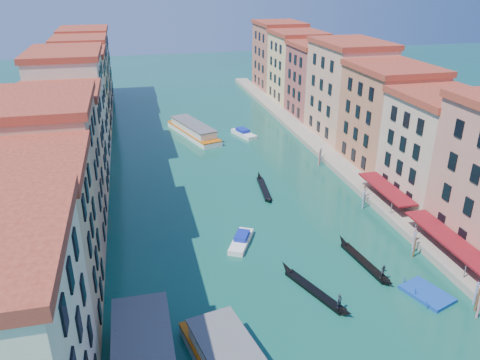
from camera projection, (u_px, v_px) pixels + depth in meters
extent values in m
cube|color=tan|center=(30.00, 249.00, 46.02)|extent=(12.00, 15.00, 17.00)
cube|color=maroon|center=(12.00, 165.00, 42.38)|extent=(12.80, 15.40, 1.00)
cube|color=tan|center=(50.00, 177.00, 59.86)|extent=(12.00, 17.00, 19.00)
cube|color=maroon|center=(36.00, 101.00, 55.82)|extent=(12.80, 17.40, 1.00)
cube|color=tan|center=(64.00, 147.00, 74.16)|extent=(12.00, 14.00, 16.50)
cube|color=maroon|center=(55.00, 92.00, 70.63)|extent=(12.80, 14.40, 1.00)
cube|color=beige|center=(72.00, 110.00, 87.70)|extent=(12.00, 18.00, 20.00)
cube|color=maroon|center=(63.00, 53.00, 83.46)|extent=(12.80, 18.40, 1.00)
cube|color=tan|center=(79.00, 95.00, 103.34)|extent=(12.00, 16.00, 17.50)
cube|color=maroon|center=(73.00, 53.00, 99.61)|extent=(12.80, 16.40, 1.00)
cube|color=tan|center=(84.00, 79.00, 116.94)|extent=(12.00, 15.00, 18.50)
cube|color=maroon|center=(78.00, 39.00, 113.00)|extent=(12.80, 15.40, 1.00)
cube|color=tan|center=(88.00, 67.00, 131.08)|extent=(12.00, 17.00, 19.00)
cube|color=maroon|center=(83.00, 30.00, 127.04)|extent=(12.80, 17.40, 1.00)
cube|color=#CAA68A|center=(437.00, 152.00, 71.72)|extent=(12.00, 14.00, 16.50)
cube|color=maroon|center=(447.00, 96.00, 68.18)|extent=(12.80, 14.40, 1.00)
cube|color=#B86D4B|center=(387.00, 121.00, 84.77)|extent=(12.00, 16.00, 18.00)
cube|color=maroon|center=(394.00, 68.00, 80.93)|extent=(12.80, 16.40, 1.00)
cube|color=tan|center=(347.00, 94.00, 99.50)|extent=(12.00, 18.00, 20.00)
cube|color=maroon|center=(352.00, 43.00, 95.26)|extent=(12.80, 18.40, 1.00)
cube|color=#9C4B44|center=(318.00, 83.00, 114.69)|extent=(12.00, 15.00, 17.50)
cube|color=maroon|center=(320.00, 45.00, 110.96)|extent=(12.80, 15.40, 1.00)
cube|color=#E2BB7F|center=(296.00, 70.00, 128.29)|extent=(12.00, 16.00, 18.50)
cube|color=maroon|center=(298.00, 33.00, 124.36)|extent=(12.80, 16.40, 1.00)
cube|color=#AB604B|center=(278.00, 58.00, 142.78)|extent=(12.00, 17.00, 19.50)
cube|color=maroon|center=(279.00, 23.00, 138.64)|extent=(12.80, 17.40, 1.00)
cube|color=gray|center=(320.00, 148.00, 96.31)|extent=(4.00, 140.00, 1.00)
cube|color=maroon|center=(450.00, 239.00, 58.39)|extent=(3.20, 15.30, 0.25)
cylinder|color=#5D5D5F|center=(464.00, 274.00, 54.16)|extent=(0.12, 0.12, 3.00)
cylinder|color=#5D5D5F|center=(415.00, 231.00, 63.24)|extent=(0.12, 0.12, 3.00)
cube|color=maroon|center=(386.00, 188.00, 72.19)|extent=(3.20, 12.60, 0.25)
cylinder|color=#5D5D5F|center=(391.00, 210.00, 68.76)|extent=(0.12, 0.12, 3.00)
cylinder|color=#5D5D5F|center=(364.00, 187.00, 76.24)|extent=(0.12, 0.12, 3.00)
cube|color=#5D5D5F|center=(143.00, 355.00, 39.90)|extent=(5.40, 16.40, 0.30)
cylinder|color=brown|center=(479.00, 308.00, 48.95)|extent=(0.24, 0.24, 3.20)
cylinder|color=brown|center=(477.00, 301.00, 49.97)|extent=(0.24, 0.24, 3.20)
cylinder|color=brown|center=(476.00, 295.00, 50.99)|extent=(0.24, 0.24, 3.20)
cylinder|color=brown|center=(414.00, 248.00, 59.64)|extent=(0.24, 0.24, 3.20)
cylinder|color=brown|center=(414.00, 243.00, 60.65)|extent=(0.24, 0.24, 3.20)
cylinder|color=brown|center=(414.00, 239.00, 61.67)|extent=(0.24, 0.24, 3.20)
cylinder|color=brown|center=(363.00, 201.00, 72.10)|extent=(0.24, 0.24, 3.20)
cylinder|color=brown|center=(364.00, 198.00, 73.12)|extent=(0.24, 0.24, 3.20)
cylinder|color=brown|center=(364.00, 195.00, 74.13)|extent=(0.24, 0.24, 3.20)
cylinder|color=brown|center=(319.00, 160.00, 88.12)|extent=(0.24, 0.24, 3.20)
cylinder|color=brown|center=(320.00, 157.00, 89.14)|extent=(0.24, 0.24, 3.20)
cylinder|color=brown|center=(321.00, 155.00, 90.16)|extent=(0.24, 0.24, 3.20)
cylinder|color=brown|center=(116.00, 347.00, 43.83)|extent=(0.24, 0.24, 3.20)
cube|color=white|center=(193.00, 133.00, 105.09)|extent=(9.93, 19.81, 1.16)
cube|color=white|center=(193.00, 128.00, 104.58)|extent=(8.32, 15.96, 1.55)
cube|color=#5D5D5F|center=(193.00, 124.00, 104.21)|extent=(8.74, 16.51, 0.24)
cube|color=#CA5D0B|center=(193.00, 131.00, 104.87)|extent=(9.98, 19.82, 0.24)
cube|color=black|center=(314.00, 291.00, 53.31)|extent=(4.32, 8.85, 0.45)
cone|color=black|center=(286.00, 267.00, 56.95)|extent=(1.58, 2.21, 1.69)
cone|color=black|center=(347.00, 313.00, 49.40)|extent=(1.45, 1.89, 1.49)
imported|color=#232932|center=(339.00, 301.00, 50.00)|extent=(0.74, 0.62, 1.74)
cube|color=black|center=(364.00, 262.00, 58.60)|extent=(2.28, 9.07, 0.45)
cone|color=black|center=(342.00, 240.00, 62.73)|extent=(1.16, 2.11, 1.68)
cone|color=black|center=(389.00, 283.00, 54.21)|extent=(1.11, 1.77, 1.48)
imported|color=#262D31|center=(384.00, 272.00, 54.93)|extent=(0.92, 0.76, 1.73)
cube|color=black|center=(264.00, 189.00, 78.65)|extent=(2.03, 8.97, 0.45)
cone|color=black|center=(259.00, 175.00, 82.99)|extent=(1.10, 2.07, 1.66)
cone|color=black|center=(269.00, 200.00, 74.05)|extent=(1.06, 1.73, 1.46)
cube|color=white|center=(241.00, 242.00, 62.87)|extent=(4.72, 6.59, 0.73)
cube|color=#13259E|center=(242.00, 236.00, 63.02)|extent=(2.72, 3.19, 0.64)
cube|color=white|center=(244.00, 134.00, 104.92)|extent=(4.61, 7.78, 0.85)
cube|color=#13259E|center=(243.00, 130.00, 105.03)|extent=(2.84, 3.63, 0.74)
cube|color=#1342A2|center=(427.00, 294.00, 52.85)|extent=(5.07, 6.16, 0.44)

